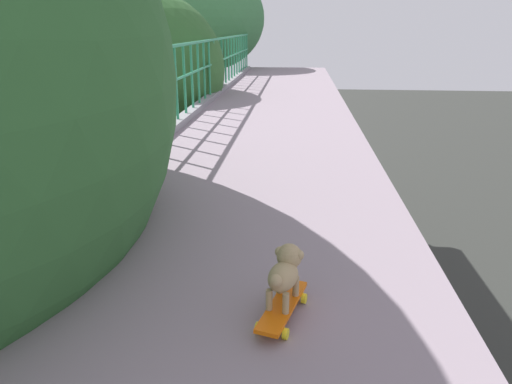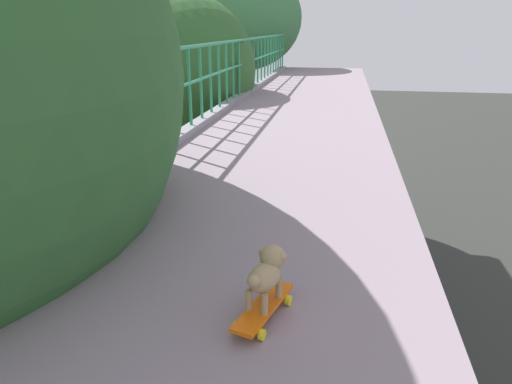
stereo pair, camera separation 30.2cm
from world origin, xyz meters
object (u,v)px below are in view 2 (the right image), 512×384
(toy_skateboard, at_px, (264,308))
(small_dog, at_px, (267,271))
(city_bus, at_px, (87,171))
(car_yellow_cab_fifth, at_px, (47,345))

(toy_skateboard, xyz_separation_m, small_dog, (0.01, 0.05, 0.20))
(small_dog, bearing_deg, city_bus, 123.85)
(city_bus, bearing_deg, car_yellow_cab_fifth, -66.42)
(car_yellow_cab_fifth, xyz_separation_m, toy_skateboard, (5.90, -5.64, 5.37))
(small_dog, bearing_deg, toy_skateboard, -100.65)
(car_yellow_cab_fifth, height_order, toy_skateboard, toy_skateboard)
(city_bus, relative_size, toy_skateboard, 19.40)
(toy_skateboard, height_order, small_dog, small_dog)
(city_bus, xyz_separation_m, small_dog, (9.93, -14.81, 4.45))
(car_yellow_cab_fifth, bearing_deg, toy_skateboard, -43.69)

